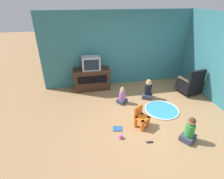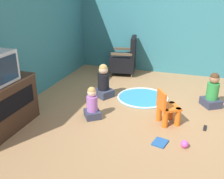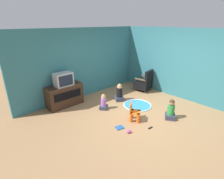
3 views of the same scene
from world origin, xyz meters
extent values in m
plane|color=#9E754C|center=(0.00, 0.00, 0.00)|extent=(30.00, 30.00, 0.00)
cube|color=teal|center=(-0.35, 2.50, 1.28)|extent=(5.31, 0.12, 2.56)
cube|color=teal|center=(2.25, -0.22, 1.28)|extent=(0.12, 5.56, 2.56)
cube|color=black|center=(-1.38, 1.93, 0.46)|extent=(0.97, 0.01, 0.27)
cube|color=#142338|center=(-1.38, 1.96, 0.96)|extent=(0.49, 0.02, 0.35)
cylinder|color=brown|center=(1.99, 1.53, 0.05)|extent=(0.04, 0.04, 0.10)
cylinder|color=brown|center=(1.47, 1.43, 0.05)|extent=(0.04, 0.04, 0.10)
cylinder|color=brown|center=(2.07, 1.04, 0.05)|extent=(0.04, 0.04, 0.10)
cylinder|color=brown|center=(1.55, 0.95, 0.05)|extent=(0.04, 0.04, 0.10)
cube|color=black|center=(1.77, 1.24, 0.28)|extent=(0.71, 0.68, 0.35)
cube|color=black|center=(1.81, 0.99, 0.68)|extent=(0.60, 0.20, 0.45)
cube|color=brown|center=(2.04, 1.29, 0.55)|extent=(0.15, 0.50, 0.05)
cube|color=brown|center=(1.50, 1.19, 0.55)|extent=(0.15, 0.50, 0.05)
cylinder|color=orange|center=(-0.40, -0.28, 0.15)|extent=(0.09, 0.09, 0.29)
cylinder|color=orange|center=(-0.21, -0.16, 0.15)|extent=(0.09, 0.09, 0.29)
cylinder|color=orange|center=(-0.51, -0.10, 0.15)|extent=(0.09, 0.09, 0.29)
cylinder|color=orange|center=(-0.32, 0.02, 0.15)|extent=(0.09, 0.09, 0.29)
cube|color=orange|center=(-0.36, -0.13, 0.27)|extent=(0.42, 0.42, 0.04)
cube|color=orange|center=(-0.43, -0.02, 0.42)|extent=(0.26, 0.18, 0.25)
cylinder|color=teal|center=(0.47, 0.45, 0.01)|extent=(0.98, 0.98, 0.01)
torus|color=silver|center=(0.47, 0.45, 0.01)|extent=(0.98, 0.98, 0.04)
cube|color=#33384C|center=(0.31, 1.19, 0.07)|extent=(0.42, 0.43, 0.15)
cylinder|color=black|center=(0.31, 1.19, 0.30)|extent=(0.22, 0.22, 0.31)
sphere|color=#D8AD8C|center=(0.31, 1.19, 0.54)|extent=(0.18, 0.18, 0.18)
sphere|color=tan|center=(0.31, 1.19, 0.57)|extent=(0.16, 0.16, 0.16)
cube|color=#33384C|center=(0.51, -0.78, 0.07)|extent=(0.42, 0.41, 0.14)
cylinder|color=#2D8C3F|center=(0.51, -0.78, 0.29)|extent=(0.21, 0.21, 0.30)
sphere|color=#9E7051|center=(0.51, -0.78, 0.52)|extent=(0.17, 0.17, 0.17)
sphere|color=#472D19|center=(0.51, -0.78, 0.55)|extent=(0.16, 0.16, 0.16)
cube|color=#33384C|center=(-0.57, 1.06, 0.06)|extent=(0.36, 0.35, 0.12)
cylinder|color=#A566BF|center=(-0.57, 1.06, 0.25)|extent=(0.18, 0.18, 0.26)
sphere|color=beige|center=(-0.57, 1.06, 0.44)|extent=(0.14, 0.14, 0.14)
sphere|color=tan|center=(-0.57, 1.06, 0.47)|extent=(0.13, 0.13, 0.13)
sphere|color=#CC4CB2|center=(-0.97, -0.43, 0.05)|extent=(0.10, 0.10, 0.10)
cube|color=#235699|center=(-0.98, -0.11, 0.01)|extent=(0.25, 0.22, 0.02)
cube|color=black|center=(-0.37, -0.69, 0.01)|extent=(0.15, 0.06, 0.02)
camera|label=1|loc=(-1.76, -3.38, 2.89)|focal=28.00mm
camera|label=2|loc=(-4.09, -0.45, 2.03)|focal=42.00mm
camera|label=3|loc=(-3.93, -2.98, 2.74)|focal=28.00mm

